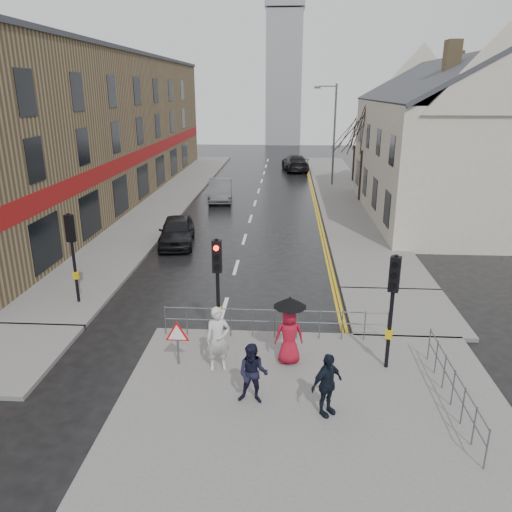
# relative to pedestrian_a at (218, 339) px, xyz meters

# --- Properties ---
(ground) EXTENTS (120.00, 120.00, 0.00)m
(ground) POSITION_rel_pedestrian_a_xyz_m (-0.40, 1.38, -1.08)
(ground) COLOR black
(ground) RESTS_ON ground
(near_pavement) EXTENTS (10.00, 9.00, 0.14)m
(near_pavement) POSITION_rel_pedestrian_a_xyz_m (2.60, -2.12, -1.01)
(near_pavement) COLOR #605E5B
(near_pavement) RESTS_ON ground
(left_pavement) EXTENTS (4.00, 44.00, 0.14)m
(left_pavement) POSITION_rel_pedestrian_a_xyz_m (-6.90, 24.38, -1.01)
(left_pavement) COLOR #605E5B
(left_pavement) RESTS_ON ground
(right_pavement) EXTENTS (4.00, 40.00, 0.14)m
(right_pavement) POSITION_rel_pedestrian_a_xyz_m (6.10, 26.38, -1.01)
(right_pavement) COLOR #605E5B
(right_pavement) RESTS_ON ground
(pavement_bridge_right) EXTENTS (4.00, 4.20, 0.14)m
(pavement_bridge_right) POSITION_rel_pedestrian_a_xyz_m (6.10, 4.38, -1.01)
(pavement_bridge_right) COLOR #605E5B
(pavement_bridge_right) RESTS_ON ground
(building_left_terrace) EXTENTS (8.00, 42.00, 10.00)m
(building_left_terrace) POSITION_rel_pedestrian_a_xyz_m (-12.40, 23.38, 3.92)
(building_left_terrace) COLOR olive
(building_left_terrace) RESTS_ON ground
(building_right_cream) EXTENTS (9.00, 16.40, 10.10)m
(building_right_cream) POSITION_rel_pedestrian_a_xyz_m (11.60, 19.38, 3.70)
(building_right_cream) COLOR beige
(building_right_cream) RESTS_ON ground
(church_tower) EXTENTS (5.00, 5.00, 18.00)m
(church_tower) POSITION_rel_pedestrian_a_xyz_m (1.10, 63.38, 7.92)
(church_tower) COLOR gray
(church_tower) RESTS_ON ground
(traffic_signal_near_left) EXTENTS (0.28, 0.27, 3.40)m
(traffic_signal_near_left) POSITION_rel_pedestrian_a_xyz_m (-0.20, 1.58, 1.38)
(traffic_signal_near_left) COLOR black
(traffic_signal_near_left) RESTS_ON near_pavement
(traffic_signal_near_right) EXTENTS (0.34, 0.33, 3.40)m
(traffic_signal_near_right) POSITION_rel_pedestrian_a_xyz_m (4.80, 0.38, 1.38)
(traffic_signal_near_right) COLOR black
(traffic_signal_near_right) RESTS_ON near_pavement
(traffic_signal_far_left) EXTENTS (0.34, 0.33, 3.40)m
(traffic_signal_far_left) POSITION_rel_pedestrian_a_xyz_m (-5.90, 4.38, 1.38)
(traffic_signal_far_left) COLOR black
(traffic_signal_far_left) RESTS_ON left_pavement
(guard_railing_front) EXTENTS (7.14, 0.04, 1.00)m
(guard_railing_front) POSITION_rel_pedestrian_a_xyz_m (1.55, 1.98, -0.22)
(guard_railing_front) COLOR #595B5E
(guard_railing_front) RESTS_ON near_pavement
(guard_railing_side) EXTENTS (0.04, 4.54, 1.00)m
(guard_railing_side) POSITION_rel_pedestrian_a_xyz_m (6.10, -1.37, -0.23)
(guard_railing_side) COLOR #595B5E
(guard_railing_side) RESTS_ON near_pavement
(warning_sign) EXTENTS (0.80, 0.07, 1.35)m
(warning_sign) POSITION_rel_pedestrian_a_xyz_m (-1.20, 0.17, -0.04)
(warning_sign) COLOR #595B5E
(warning_sign) RESTS_ON near_pavement
(street_lamp) EXTENTS (1.83, 0.25, 8.00)m
(street_lamp) POSITION_rel_pedestrian_a_xyz_m (5.42, 29.38, 3.63)
(street_lamp) COLOR #595B5E
(street_lamp) RESTS_ON right_pavement
(tree_near) EXTENTS (2.40, 2.40, 6.58)m
(tree_near) POSITION_rel_pedestrian_a_xyz_m (7.10, 23.38, 4.06)
(tree_near) COLOR black
(tree_near) RESTS_ON right_pavement
(tree_far) EXTENTS (2.40, 2.40, 5.64)m
(tree_far) POSITION_rel_pedestrian_a_xyz_m (7.60, 31.38, 3.34)
(tree_far) COLOR black
(tree_far) RESTS_ON right_pavement
(pedestrian_a) EXTENTS (0.78, 0.61, 1.88)m
(pedestrian_a) POSITION_rel_pedestrian_a_xyz_m (0.00, 0.00, 0.00)
(pedestrian_a) COLOR silver
(pedestrian_a) RESTS_ON near_pavement
(pedestrian_b) EXTENTS (0.84, 0.69, 1.61)m
(pedestrian_b) POSITION_rel_pedestrian_a_xyz_m (1.09, -1.54, -0.13)
(pedestrian_b) COLOR black
(pedestrian_b) RESTS_ON near_pavement
(pedestrian_with_umbrella) EXTENTS (0.96, 0.96, 2.05)m
(pedestrian_with_umbrella) POSITION_rel_pedestrian_a_xyz_m (2.00, 0.47, 0.18)
(pedestrian_with_umbrella) COLOR maroon
(pedestrian_with_umbrella) RESTS_ON near_pavement
(pedestrian_d) EXTENTS (1.00, 0.92, 1.64)m
(pedestrian_d) POSITION_rel_pedestrian_a_xyz_m (2.91, -1.92, -0.12)
(pedestrian_d) COLOR black
(pedestrian_d) RESTS_ON near_pavement
(car_parked) EXTENTS (2.27, 4.45, 1.45)m
(car_parked) POSITION_rel_pedestrian_a_xyz_m (-3.83, 12.25, -0.35)
(car_parked) COLOR black
(car_parked) RESTS_ON ground
(car_mid) EXTENTS (2.07, 4.78, 1.53)m
(car_mid) POSITION_rel_pedestrian_a_xyz_m (-2.97, 23.10, -0.31)
(car_mid) COLOR #4E5254
(car_mid) RESTS_ON ground
(car_far) EXTENTS (2.88, 5.65, 1.57)m
(car_far) POSITION_rel_pedestrian_a_xyz_m (2.60, 37.41, -0.29)
(car_far) COLOR black
(car_far) RESTS_ON ground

